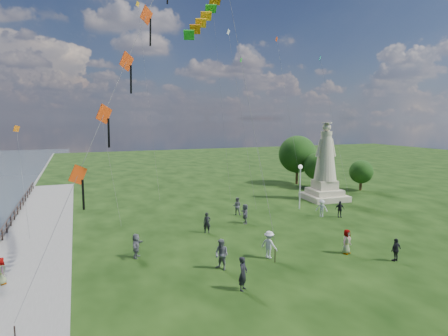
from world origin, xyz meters
name	(u,v)px	position (x,y,z in m)	size (l,w,h in m)	color
waterfront	(8,265)	(-15.24, 8.99, -0.06)	(200.00, 200.00, 1.51)	#313F4A
statue	(325,171)	(14.82, 17.30, 3.26)	(4.59, 4.59, 8.62)	tan
lamppost	(300,177)	(9.77, 14.54, 3.24)	(0.42, 0.42, 4.50)	silver
tree_row	(309,159)	(18.21, 25.40, 3.66)	(9.04, 11.01, 6.73)	#382314
person_0	(243,273)	(-2.98, 0.24, 0.91)	(0.67, 0.44, 1.83)	black
person_1	(222,255)	(-3.06, 3.19, 0.94)	(0.91, 0.56, 1.88)	#595960
person_2	(269,244)	(0.52, 3.84, 0.90)	(1.17, 0.60, 1.80)	silver
person_3	(396,250)	(7.79, 0.37, 0.75)	(0.88, 0.45, 1.50)	black
person_4	(347,242)	(5.76, 2.62, 0.83)	(0.81, 0.50, 1.67)	#595960
person_5	(136,246)	(-7.54, 7.09, 0.81)	(1.49, 0.64, 1.61)	#595960
person_6	(207,223)	(-1.49, 10.44, 0.82)	(0.60, 0.39, 1.65)	black
person_7	(237,206)	(3.00, 14.78, 0.83)	(0.81, 0.50, 1.67)	#595960
person_8	(322,208)	(10.02, 11.22, 0.81)	(1.04, 0.54, 1.61)	silver
person_9	(340,209)	(11.46, 10.47, 0.76)	(0.89, 0.46, 1.52)	black
person_10	(1,273)	(-15.00, 5.54, 0.74)	(0.73, 0.45, 1.49)	#595960
person_11	(245,214)	(2.49, 11.84, 0.86)	(1.59, 0.68, 1.71)	#595960
red_kite_train	(135,45)	(-7.58, 4.61, 13.06)	(9.90, 9.35, 21.04)	black
small_kites	(210,71)	(3.12, 22.54, 14.22)	(33.05, 14.91, 30.18)	teal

